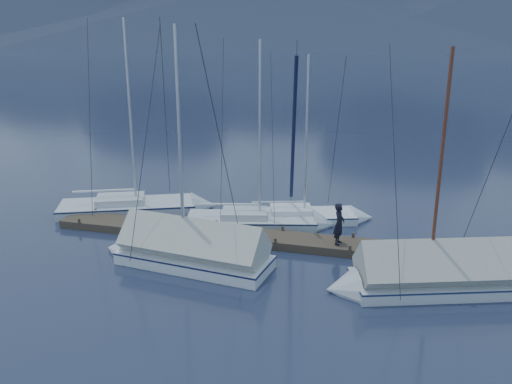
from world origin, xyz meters
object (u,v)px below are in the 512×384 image
sailboat_open_left (148,207)px  sailboat_open_right (314,217)px  sailboat_covered_far (181,252)px  sailboat_covered_near (425,278)px  sailboat_open_mid (270,222)px  person (339,224)px

sailboat_open_left → sailboat_open_right: sailboat_open_left is taller
sailboat_covered_far → sailboat_covered_near: bearing=0.9°
sailboat_open_mid → sailboat_open_right: 2.17m
sailboat_covered_far → person: sailboat_covered_far is taller
sailboat_open_mid → sailboat_covered_far: (-2.35, -4.88, 0.32)m
sailboat_open_left → sailboat_covered_far: size_ratio=1.03×
person → sailboat_open_mid: bearing=63.2°
sailboat_open_left → person: 10.09m
sailboat_open_left → sailboat_covered_far: sailboat_open_left is taller
sailboat_open_left → sailboat_open_mid: (6.34, -0.45, -0.02)m
sailboat_covered_far → person: size_ratio=5.68×
person → sailboat_covered_far: bearing=121.7°
sailboat_open_mid → sailboat_open_right: (1.81, 1.20, -0.01)m
sailboat_open_mid → person: bearing=-33.2°
sailboat_open_left → sailboat_covered_near: (12.96, -5.19, 0.28)m
sailboat_covered_far → person: bearing=25.3°
sailboat_covered_near → person: 4.21m
person → sailboat_covered_near: bearing=-121.5°
sailboat_open_right → sailboat_covered_far: bearing=-124.4°
sailboat_open_left → sailboat_open_right: (8.15, 0.74, -0.03)m
sailboat_open_left → sailboat_open_right: size_ratio=1.20×
sailboat_open_right → sailboat_covered_far: 7.37m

